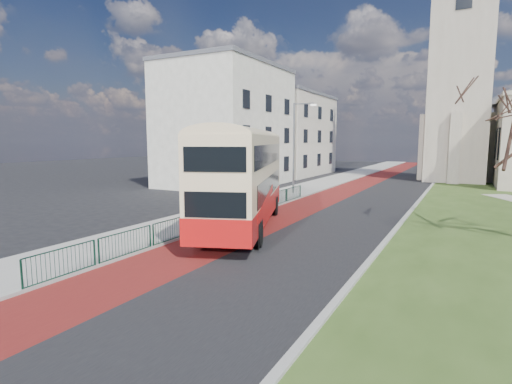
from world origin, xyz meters
The scene contains 12 objects.
ground centered at (0.00, 0.00, 0.00)m, with size 160.00×160.00×0.00m, color black.
road_carriageway centered at (1.50, 20.00, 0.01)m, with size 9.00×120.00×0.01m, color black.
bus_lane centered at (-1.20, 20.00, 0.01)m, with size 3.40×120.00×0.01m, color #591414.
pavement_west centered at (-5.00, 20.00, 0.06)m, with size 4.00×120.00×0.12m, color gray.
kerb_west centered at (-3.00, 20.00, 0.07)m, with size 0.25×120.00×0.13m, color #999993.
kerb_east centered at (6.10, 22.00, 0.07)m, with size 0.25×80.00×0.13m, color #999993.
pedestrian_railing centered at (-2.95, 4.00, 0.55)m, with size 0.07×24.00×1.12m.
gothic_church centered at (12.56, 38.00, 13.13)m, with size 16.38×18.00×40.00m.
street_block_near centered at (-14.00, 22.00, 6.51)m, with size 10.30×14.30×13.00m.
street_block_far centered at (-14.00, 38.00, 5.76)m, with size 10.30×16.30×11.50m.
streetlamp centered at (-4.35, 18.00, 4.59)m, with size 2.13×0.18×8.00m.
bus centered at (-1.45, 3.51, 3.01)m, with size 7.01×12.86×5.28m.
Camera 1 is at (9.28, -15.28, 4.80)m, focal length 28.00 mm.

